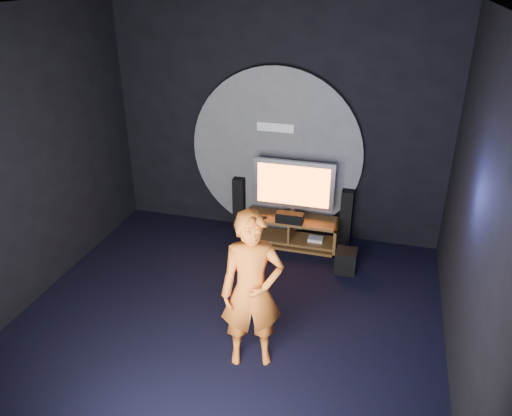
{
  "coord_description": "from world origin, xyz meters",
  "views": [
    {
      "loc": [
        1.62,
        -4.48,
        3.85
      ],
      "look_at": [
        0.08,
        1.05,
        1.05
      ],
      "focal_mm": 35.0,
      "sensor_mm": 36.0,
      "label": 1
    }
  ],
  "objects_px": {
    "tower_speaker_left": "(239,203)",
    "subwoofer": "(346,261)",
    "media_console": "(291,233)",
    "tower_speaker_right": "(346,217)",
    "tv": "(293,187)",
    "player": "(252,291)"
  },
  "relations": [
    {
      "from": "tower_speaker_right",
      "to": "subwoofer",
      "type": "distance_m",
      "value": 0.85
    },
    {
      "from": "media_console",
      "to": "subwoofer",
      "type": "height_order",
      "value": "media_console"
    },
    {
      "from": "tower_speaker_right",
      "to": "player",
      "type": "bearing_deg",
      "value": -103.38
    },
    {
      "from": "tv",
      "to": "player",
      "type": "relative_size",
      "value": 0.68
    },
    {
      "from": "media_console",
      "to": "tower_speaker_right",
      "type": "bearing_deg",
      "value": 20.03
    },
    {
      "from": "tower_speaker_right",
      "to": "player",
      "type": "relative_size",
      "value": 0.5
    },
    {
      "from": "tv",
      "to": "tower_speaker_right",
      "type": "relative_size",
      "value": 1.37
    },
    {
      "from": "player",
      "to": "tower_speaker_right",
      "type": "bearing_deg",
      "value": 58.26
    },
    {
      "from": "tower_speaker_right",
      "to": "tower_speaker_left",
      "type": "bearing_deg",
      "value": 179.43
    },
    {
      "from": "tv",
      "to": "tower_speaker_left",
      "type": "bearing_deg",
      "value": 165.69
    },
    {
      "from": "tower_speaker_left",
      "to": "tower_speaker_right",
      "type": "height_order",
      "value": "same"
    },
    {
      "from": "tv",
      "to": "tower_speaker_left",
      "type": "relative_size",
      "value": 1.37
    },
    {
      "from": "media_console",
      "to": "player",
      "type": "xyz_separation_m",
      "value": [
        0.1,
        -2.53,
        0.69
      ]
    },
    {
      "from": "tv",
      "to": "player",
      "type": "height_order",
      "value": "player"
    },
    {
      "from": "media_console",
      "to": "subwoofer",
      "type": "xyz_separation_m",
      "value": [
        0.88,
        -0.52,
        -0.04
      ]
    },
    {
      "from": "subwoofer",
      "to": "player",
      "type": "bearing_deg",
      "value": -111.13
    },
    {
      "from": "media_console",
      "to": "player",
      "type": "distance_m",
      "value": 2.62
    },
    {
      "from": "tower_speaker_left",
      "to": "subwoofer",
      "type": "xyz_separation_m",
      "value": [
        1.8,
        -0.82,
        -0.28
      ]
    },
    {
      "from": "subwoofer",
      "to": "media_console",
      "type": "bearing_deg",
      "value": 149.48
    },
    {
      "from": "media_console",
      "to": "tower_speaker_left",
      "type": "relative_size",
      "value": 1.61
    },
    {
      "from": "tower_speaker_right",
      "to": "subwoofer",
      "type": "height_order",
      "value": "tower_speaker_right"
    },
    {
      "from": "tv",
      "to": "player",
      "type": "xyz_separation_m",
      "value": [
        0.11,
        -2.6,
        -0.05
      ]
    }
  ]
}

